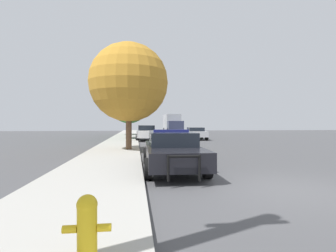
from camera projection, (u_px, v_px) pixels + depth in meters
ground_plane at (287, 190)px, 6.67m from camera, size 110.00×110.00×0.00m
sidewalk_left at (80, 194)px, 6.04m from camera, size 3.00×110.00×0.13m
police_car at (172, 149)px, 9.60m from camera, size 2.13×5.42×1.46m
fire_hydrant at (87, 225)px, 2.99m from camera, size 0.54×0.24×0.75m
traffic_light at (142, 97)px, 23.20m from camera, size 3.39×0.35×5.59m
car_background_distant at (169, 128)px, 48.30m from camera, size 2.00×4.44×1.43m
car_background_midblock at (147, 132)px, 25.78m from camera, size 2.14×4.59×1.50m
car_background_oncoming at (196, 133)px, 27.59m from camera, size 2.24×4.68×1.27m
box_truck at (172, 123)px, 43.32m from camera, size 2.58×7.87×3.18m
tree_sidewalk_mid at (129, 88)px, 27.14m from camera, size 5.93×5.93×8.25m
tree_sidewalk_near at (129, 82)px, 15.80m from camera, size 4.76×4.76×6.43m
tree_sidewalk_far at (129, 103)px, 36.62m from camera, size 5.58×5.58×7.15m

